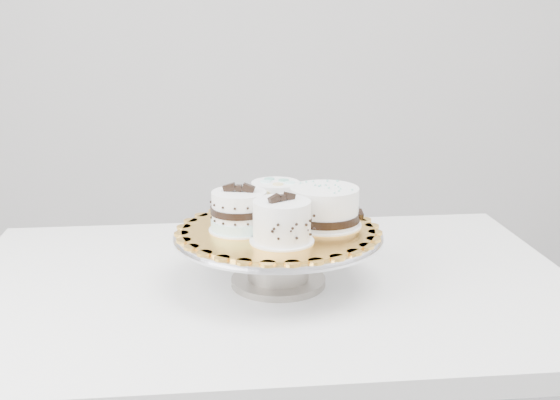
{
  "coord_description": "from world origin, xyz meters",
  "views": [
    {
      "loc": [
        -0.08,
        -1.11,
        1.23
      ],
      "look_at": [
        0.07,
        0.04,
        0.91
      ],
      "focal_mm": 45.0,
      "sensor_mm": 36.0,
      "label": 1
    }
  ],
  "objects": [
    {
      "name": "cake_ribbon",
      "position": [
        0.16,
        0.07,
        0.89
      ],
      "size": [
        0.14,
        0.13,
        0.07
      ],
      "rotation": [
        0.0,
        0.0,
        0.02
      ],
      "color": "white",
      "rests_on": "cake_board"
    },
    {
      "name": "cake_banded",
      "position": [
        0.0,
        0.06,
        0.89
      ],
      "size": [
        0.12,
        0.12,
        0.09
      ],
      "rotation": [
        0.0,
        0.0,
        -0.29
      ],
      "color": "white",
      "rests_on": "cake_board"
    },
    {
      "name": "cake_dots",
      "position": [
        0.08,
        0.13,
        0.89
      ],
      "size": [
        0.11,
        0.11,
        0.07
      ],
      "rotation": [
        0.0,
        0.0,
        -0.32
      ],
      "color": "white",
      "rests_on": "cake_board"
    },
    {
      "name": "cake_board",
      "position": [
        0.07,
        0.06,
        0.85
      ],
      "size": [
        0.43,
        0.43,
        0.0
      ],
      "primitive_type": "cylinder",
      "rotation": [
        0.0,
        0.0,
        -0.32
      ],
      "color": "gold",
      "rests_on": "cake_stand"
    },
    {
      "name": "cake_swirl",
      "position": [
        0.07,
        -0.01,
        0.89
      ],
      "size": [
        0.13,
        0.13,
        0.09
      ],
      "rotation": [
        0.0,
        0.0,
        0.51
      ],
      "color": "white",
      "rests_on": "cake_board"
    },
    {
      "name": "table",
      "position": [
        0.06,
        0.08,
        0.66
      ],
      "size": [
        1.13,
        0.77,
        0.75
      ],
      "rotation": [
        0.0,
        0.0,
        -0.03
      ],
      "color": "white",
      "rests_on": "floor"
    },
    {
      "name": "cake_stand",
      "position": [
        0.07,
        0.06,
        0.82
      ],
      "size": [
        0.37,
        0.37,
        0.1
      ],
      "color": "gray",
      "rests_on": "table"
    }
  ]
}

